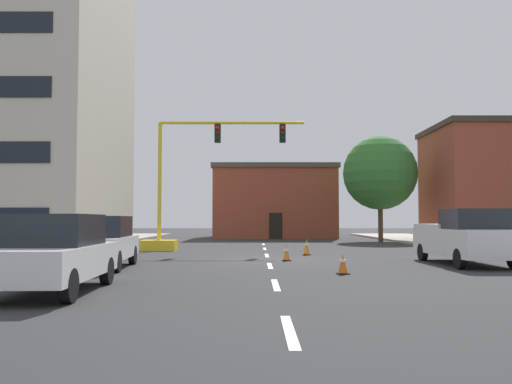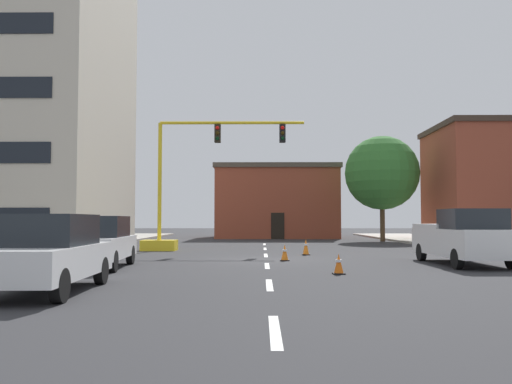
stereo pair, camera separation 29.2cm
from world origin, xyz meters
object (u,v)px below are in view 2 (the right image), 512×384
Objects in this scene: pickup_truck_white at (463,238)px; traffic_cone_roadside_b at (306,247)px; sedan_white_mid_left at (47,252)px; traffic_cone_roadside_c at (339,264)px; tree_right_far at (382,173)px; traffic_signal_gantry at (180,208)px; traffic_cone_roadside_a at (285,253)px; sedan_white_near_left at (98,241)px.

pickup_truck_white is 7.28× the size of traffic_cone_roadside_b.
sedan_white_mid_left is 7.45× the size of traffic_cone_roadside_c.
traffic_cone_roadside_c is at bearing -105.57° from tree_right_far.
pickup_truck_white is 6.02m from traffic_cone_roadside_c.
sedan_white_mid_left is 6.11× the size of traffic_cone_roadside_b.
tree_right_far is at bearing 84.89° from pickup_truck_white.
traffic_cone_roadside_b is at bearing -28.81° from traffic_signal_gantry.
traffic_cone_roadside_a is at bearing -107.86° from traffic_cone_roadside_b.
traffic_cone_roadside_b is (7.52, 6.69, -0.52)m from sedan_white_near_left.
sedan_white_mid_left is 14.44m from traffic_cone_roadside_b.
sedan_white_near_left reaches higher than traffic_cone_roadside_c.
sedan_white_near_left is at bearing -122.89° from tree_right_far.
pickup_truck_white is at bearing 34.19° from traffic_cone_roadside_c.
traffic_cone_roadside_a is 3.66m from traffic_cone_roadside_b.
sedan_white_near_left is 6.17× the size of traffic_cone_roadside_b.
traffic_signal_gantry reaches higher than pickup_truck_white.
traffic_signal_gantry is at bearing 126.84° from traffic_cone_roadside_a.
pickup_truck_white is (-1.90, -21.20, -4.18)m from tree_right_far.
pickup_truck_white reaches higher than sedan_white_mid_left.
sedan_white_mid_left reaches higher than traffic_cone_roadside_a.
traffic_cone_roadside_a is 1.05× the size of traffic_cone_roadside_c.
traffic_cone_roadside_c is (-4.95, -3.36, -0.67)m from pickup_truck_white.
tree_right_far is 1.73× the size of sedan_white_near_left.
traffic_cone_roadside_c is at bearing -14.03° from sedan_white_near_left.
sedan_white_mid_left is at bearing -121.75° from traffic_cone_roadside_a.
tree_right_far is 25.96m from traffic_cone_roadside_c.
pickup_truck_white reaches higher than traffic_cone_roadside_a.
traffic_cone_roadside_a is (5.22, -6.97, -1.89)m from traffic_signal_gantry.
sedan_white_near_left reaches higher than traffic_cone_roadside_b.
pickup_truck_white is 6.61m from traffic_cone_roadside_a.
pickup_truck_white is at bearing 31.70° from sedan_white_mid_left.
sedan_white_mid_left reaches higher than traffic_cone_roadside_b.
traffic_cone_roadside_a is (5.71, 9.23, -0.57)m from sedan_white_mid_left.
pickup_truck_white reaches higher than traffic_cone_roadside_b.
traffic_signal_gantry is 13.92× the size of traffic_cone_roadside_c.
traffic_cone_roadside_b is at bearing 134.65° from pickup_truck_white.
traffic_signal_gantry reaches higher than traffic_cone_roadside_c.
sedan_white_mid_left reaches higher than traffic_cone_roadside_c.
pickup_truck_white is 8.43× the size of traffic_cone_roadside_a.
traffic_cone_roadside_b is at bearing -114.03° from tree_right_far.
traffic_signal_gantry is at bearing 83.38° from sedan_white_near_left.
pickup_truck_white is (11.55, -8.76, -1.24)m from traffic_signal_gantry.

